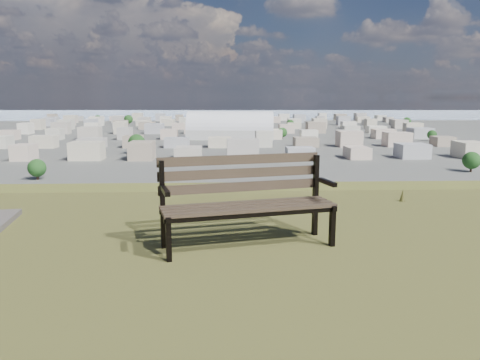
{
  "coord_description": "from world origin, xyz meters",
  "views": [
    {
      "loc": [
        -0.1,
        -2.99,
        26.41
      ],
      "look_at": [
        0.16,
        3.28,
        25.3
      ],
      "focal_mm": 35.0,
      "sensor_mm": 36.0,
      "label": 1
    }
  ],
  "objects": [
    {
      "name": "far_hills",
      "position": [
        -60.92,
        1402.93,
        25.47
      ],
      "size": [
        2050.0,
        340.0,
        60.0
      ],
      "color": "#A5B1CD",
      "rests_on": "ground"
    },
    {
      "name": "arena",
      "position": [
        6.39,
        301.96,
        5.51
      ],
      "size": [
        57.48,
        28.9,
        23.38
      ],
      "rotation": [
        0.0,
        0.0,
        -0.1
      ],
      "color": "beige",
      "rests_on": "ground"
    },
    {
      "name": "park_bench",
      "position": [
        0.14,
        1.38,
        25.48
      ],
      "size": [
        1.71,
        0.89,
        0.85
      ],
      "rotation": [
        0.0,
        0.0,
        0.24
      ],
      "color": "#3C2F22",
      "rests_on": "hilltop_mesa"
    },
    {
      "name": "grass_tufts",
      "position": [
        0.32,
        -0.2,
        25.12
      ],
      "size": [
        12.49,
        7.38,
        0.28
      ],
      "color": "brown",
      "rests_on": "hilltop_mesa"
    },
    {
      "name": "city_trees",
      "position": [
        -26.39,
        319.0,
        4.83
      ],
      "size": [
        406.52,
        387.2,
        9.98
      ],
      "color": "#312018",
      "rests_on": "ground"
    },
    {
      "name": "city_blocks",
      "position": [
        0.0,
        394.44,
        3.5
      ],
      "size": [
        395.0,
        361.0,
        7.0
      ],
      "color": "silver",
      "rests_on": "ground"
    },
    {
      "name": "bay_water",
      "position": [
        0.0,
        900.0,
        0.0
      ],
      "size": [
        2400.0,
        700.0,
        0.12
      ],
      "primitive_type": "cube",
      "color": "#90A9B7",
      "rests_on": "ground"
    }
  ]
}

